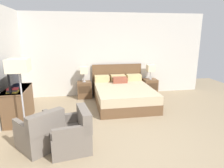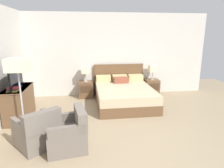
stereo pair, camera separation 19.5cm
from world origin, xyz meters
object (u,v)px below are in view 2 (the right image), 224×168
Objects in this scene: nightstand_right at (152,87)px; book_small_top at (13,88)px; table_lamp_left at (85,70)px; tv at (16,76)px; nightstand_left at (86,89)px; floor_lamp at (18,69)px; table_lamp_right at (153,69)px; dresser at (19,103)px; armchair_by_window at (38,132)px; armchair_companion at (69,134)px; book_red_cover at (13,91)px; bed at (124,94)px; book_blue_cover at (12,89)px.

book_small_top is (-3.88, -1.85, 0.62)m from nightstand_right.
tv is at bearing -136.37° from table_lamp_left.
nightstand_left is 0.33× the size of floor_lamp.
table_lamp_left is 2.26m from table_lamp_right.
dresser reaches higher than nightstand_right.
dresser reaches higher than armchair_by_window.
dresser reaches higher than armchair_companion.
table_lamp_right is at bearing 25.55° from book_red_cover.
nightstand_left is at bearing 72.47° from armchair_by_window.
tv is at bearing 112.27° from floor_lamp.
armchair_by_window is (0.72, -1.32, -0.82)m from tv.
armchair_by_window is (0.72, -1.02, -0.54)m from book_red_cover.
tv is (-3.89, -1.55, 0.84)m from nightstand_right.
bed is 2.70m from armchair_companion.
book_small_top is at bearing 0.00° from book_red_cover.
floor_lamp is (0.31, -0.48, 0.56)m from book_red_cover.
floor_lamp is at bearing -68.17° from dresser.
floor_lamp is (-0.98, 0.69, 1.10)m from armchair_companion.
tv is (-1.63, -1.55, 0.84)m from nightstand_left.
dresser is 1.14× the size of armchair_by_window.
armchair_by_window is (0.72, -1.35, -0.13)m from dresser.
book_red_cover is 0.29× the size of armchair_companion.
nightstand_left is 0.61× the size of tv.
armchair_companion is at bearing -41.98° from book_blue_cover.
nightstand_left is 2.26m from nightstand_right.
armchair_by_window reaches higher than nightstand_left.
nightstand_right is 4.27m from tv.
nightstand_left is 1.00× the size of nightstand_right.
nightstand_left is 2.90m from floor_lamp.
tv is at bearing 91.98° from book_small_top.
book_small_top is at bearing -87.71° from dresser.
book_red_cover is at bearing -88.48° from dresser.
tv is at bearing -83.80° from dresser.
tv is 0.41m from book_red_cover.
tv is (-2.76, -0.80, 0.81)m from bed.
nightstand_right is (1.13, 0.75, -0.02)m from bed.
table_lamp_left reaches higher than armchair_by_window.
book_red_cover is (-1.62, -1.85, 0.56)m from nightstand_left.
table_lamp_right is 4.03m from armchair_companion.
dresser is at bearing -164.32° from bed.
table_lamp_left reaches higher than dresser.
table_lamp_left is at bearing 83.69° from armchair_companion.
bed reaches higher than book_red_cover.
bed is 4.17× the size of table_lamp_right.
nightstand_left is 2.53× the size of book_blue_cover.
nightstand_right is at bearing 21.46° from dresser.
book_blue_cover reaches higher than book_red_cover.
book_small_top reaches higher than armchair_companion.
tv is at bearing 131.42° from armchair_companion.
bed reaches higher than dresser.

